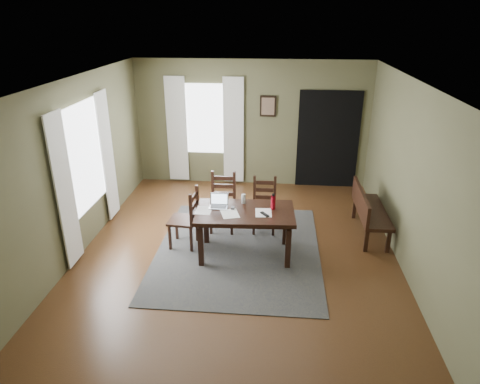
# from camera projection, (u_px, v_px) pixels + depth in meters

# --- Properties ---
(ground) EXTENTS (5.00, 6.00, 0.01)m
(ground) POSITION_uv_depth(u_px,v_px,m) (238.00, 250.00, 6.95)
(ground) COLOR #492C16
(room_shell) EXTENTS (5.02, 6.02, 2.71)m
(room_shell) POSITION_uv_depth(u_px,v_px,m) (238.00, 143.00, 6.25)
(room_shell) COLOR brown
(room_shell) RESTS_ON ground
(rug) EXTENTS (2.60, 3.20, 0.01)m
(rug) POSITION_uv_depth(u_px,v_px,m) (238.00, 250.00, 6.95)
(rug) COLOR #383838
(rug) RESTS_ON ground
(dining_table) EXTENTS (1.54, 0.97, 0.75)m
(dining_table) POSITION_uv_depth(u_px,v_px,m) (245.00, 216.00, 6.58)
(dining_table) COLOR black
(dining_table) RESTS_ON rug
(chair_end) EXTENTS (0.47, 0.47, 1.00)m
(chair_end) POSITION_uv_depth(u_px,v_px,m) (186.00, 219.00, 6.90)
(chair_end) COLOR black
(chair_end) RESTS_ON rug
(chair_back_left) EXTENTS (0.45, 0.45, 1.02)m
(chair_back_left) POSITION_uv_depth(u_px,v_px,m) (223.00, 203.00, 7.46)
(chair_back_left) COLOR black
(chair_back_left) RESTS_ON rug
(chair_back_right) EXTENTS (0.42, 0.42, 0.95)m
(chair_back_right) POSITION_uv_depth(u_px,v_px,m) (264.00, 205.00, 7.43)
(chair_back_right) COLOR black
(chair_back_right) RESTS_ON rug
(bench) EXTENTS (0.46, 1.42, 0.80)m
(bench) POSITION_uv_depth(u_px,v_px,m) (368.00, 208.00, 7.29)
(bench) COLOR black
(bench) RESTS_ON ground
(laptop) EXTENTS (0.29, 0.23, 0.20)m
(laptop) POSITION_uv_depth(u_px,v_px,m) (219.00, 203.00, 6.68)
(laptop) COLOR #B7B7BC
(laptop) RESTS_ON dining_table
(computer_mouse) EXTENTS (0.05, 0.09, 0.03)m
(computer_mouse) POSITION_uv_depth(u_px,v_px,m) (233.00, 208.00, 6.61)
(computer_mouse) COLOR #3F3F42
(computer_mouse) RESTS_ON dining_table
(tv_remote) EXTENTS (0.15, 0.18, 0.02)m
(tv_remote) POSITION_uv_depth(u_px,v_px,m) (265.00, 214.00, 6.41)
(tv_remote) COLOR black
(tv_remote) RESTS_ON dining_table
(drinking_glass) EXTENTS (0.09, 0.09, 0.15)m
(drinking_glass) POSITION_uv_depth(u_px,v_px,m) (244.00, 199.00, 6.78)
(drinking_glass) COLOR silver
(drinking_glass) RESTS_ON dining_table
(water_bottle) EXTENTS (0.09, 0.09, 0.25)m
(water_bottle) POSITION_uv_depth(u_px,v_px,m) (273.00, 202.00, 6.57)
(water_bottle) COLOR #B60E20
(water_bottle) RESTS_ON dining_table
(paper_a) EXTENTS (0.25, 0.32, 0.00)m
(paper_a) POSITION_uv_depth(u_px,v_px,m) (204.00, 210.00, 6.56)
(paper_a) COLOR white
(paper_a) RESTS_ON dining_table
(paper_b) EXTENTS (0.26, 0.33, 0.00)m
(paper_b) POSITION_uv_depth(u_px,v_px,m) (263.00, 213.00, 6.48)
(paper_b) COLOR white
(paper_b) RESTS_ON dining_table
(paper_e) EXTENTS (0.34, 0.39, 0.00)m
(paper_e) POSITION_uv_depth(u_px,v_px,m) (230.00, 214.00, 6.45)
(paper_e) COLOR white
(paper_e) RESTS_ON dining_table
(window_left) EXTENTS (0.01, 1.30, 1.70)m
(window_left) POSITION_uv_depth(u_px,v_px,m) (85.00, 157.00, 6.78)
(window_left) COLOR white
(window_left) RESTS_ON ground
(window_back) EXTENTS (1.00, 0.01, 1.50)m
(window_back) POSITION_uv_depth(u_px,v_px,m) (205.00, 119.00, 9.20)
(window_back) COLOR white
(window_back) RESTS_ON ground
(curtain_left_near) EXTENTS (0.03, 0.48, 2.30)m
(curtain_left_near) POSITION_uv_depth(u_px,v_px,m) (65.00, 192.00, 6.12)
(curtain_left_near) COLOR silver
(curtain_left_near) RESTS_ON ground
(curtain_left_far) EXTENTS (0.03, 0.48, 2.30)m
(curtain_left_far) POSITION_uv_depth(u_px,v_px,m) (108.00, 156.00, 7.62)
(curtain_left_far) COLOR silver
(curtain_left_far) RESTS_ON ground
(curtain_back_left) EXTENTS (0.44, 0.03, 2.30)m
(curtain_back_left) POSITION_uv_depth(u_px,v_px,m) (177.00, 130.00, 9.32)
(curtain_back_left) COLOR silver
(curtain_back_left) RESTS_ON ground
(curtain_back_right) EXTENTS (0.44, 0.03, 2.30)m
(curtain_back_right) POSITION_uv_depth(u_px,v_px,m) (233.00, 131.00, 9.22)
(curtain_back_right) COLOR silver
(curtain_back_right) RESTS_ON ground
(framed_picture) EXTENTS (0.34, 0.03, 0.44)m
(framed_picture) POSITION_uv_depth(u_px,v_px,m) (268.00, 106.00, 8.97)
(framed_picture) COLOR black
(framed_picture) RESTS_ON ground
(doorway_back) EXTENTS (1.30, 0.03, 2.10)m
(doorway_back) POSITION_uv_depth(u_px,v_px,m) (328.00, 140.00, 9.13)
(doorway_back) COLOR black
(doorway_back) RESTS_ON ground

